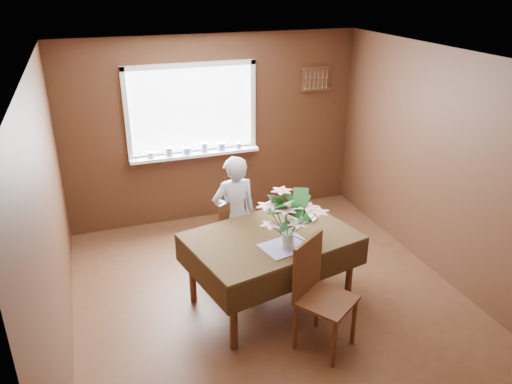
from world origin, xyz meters
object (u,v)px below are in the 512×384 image
object	(u,v)px
chair_near	(318,291)
flower_bouquet	(289,216)
chair_far	(227,230)
dining_table	(271,244)
seated_woman	(235,215)

from	to	relation	value
chair_near	flower_bouquet	bearing A→B (deg)	68.05
chair_far	flower_bouquet	world-z (taller)	flower_bouquet
chair_far	chair_near	size ratio (longest dim) A/B	0.84
dining_table	flower_bouquet	xyz separation A→B (m)	(0.06, -0.27, 0.43)
seated_woman	chair_far	bearing A→B (deg)	-40.30
chair_far	flower_bouquet	distance (m)	1.26
dining_table	flower_bouquet	world-z (taller)	flower_bouquet
chair_near	seated_woman	bearing A→B (deg)	68.30
chair_far	chair_near	world-z (taller)	chair_near
chair_far	flower_bouquet	xyz separation A→B (m)	(0.31, -1.05, 0.63)
chair_near	flower_bouquet	size ratio (longest dim) A/B	1.75
dining_table	chair_near	distance (m)	0.77
dining_table	chair_far	xyz separation A→B (m)	(-0.25, 0.78, -0.20)
flower_bouquet	seated_woman	bearing A→B (deg)	103.14
dining_table	seated_woman	world-z (taller)	seated_woman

